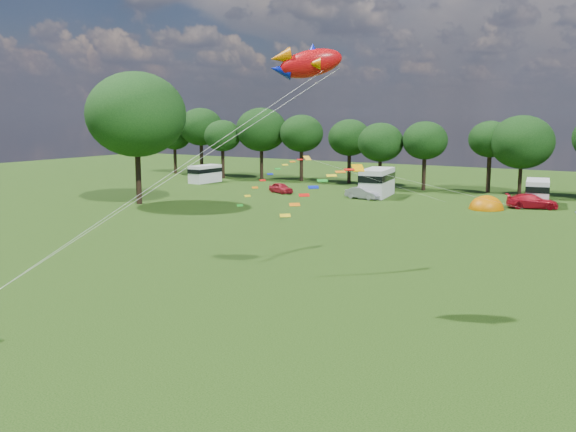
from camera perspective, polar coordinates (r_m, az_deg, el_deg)
The scene contains 13 objects.
ground_plane at distance 27.37m, azimuth -8.90°, elevation -10.61°, with size 180.00×180.00×0.00m, color black.
tree_line at distance 75.48m, azimuth 22.71°, elevation 6.30°, with size 102.98×10.98×10.27m.
big_tree at distance 66.71m, azimuth -13.35°, elevation 8.77°, with size 10.00×10.00×13.28m.
car_a at distance 74.21m, azimuth -0.64°, elevation 2.51°, with size 1.40×3.55×1.18m, color #B41E2B.
car_b at distance 69.54m, azimuth 6.69°, elevation 2.04°, with size 1.37×3.67×1.29m, color gray.
car_c at distance 66.57m, azimuth 20.87°, elevation 1.23°, with size 1.96×4.67×1.40m, color #B60E1D.
campervan_a at distance 86.07m, azimuth -7.38°, elevation 3.79°, with size 2.16×4.78×2.31m.
campervan_b at distance 71.89m, azimuth 7.92°, elevation 3.05°, with size 3.65×6.62×3.07m.
campervan_c at distance 69.23m, azimuth 21.29°, elevation 2.05°, with size 3.06×5.50×2.55m.
tent_orange at distance 64.80m, azimuth 17.20°, elevation 0.61°, with size 3.34×3.66×2.61m.
fish_kite at distance 31.03m, azimuth 1.54°, elevation 13.41°, with size 3.62×2.55×1.93m.
streamer_kite_b at distance 50.05m, azimuth -0.77°, elevation 3.88°, with size 4.16×4.65×3.77m.
streamer_kite_c at distance 38.10m, azimuth 3.67°, elevation 3.04°, with size 3.27×5.05×2.84m.
Camera 1 is at (16.78, -19.56, 9.21)m, focal length 40.00 mm.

